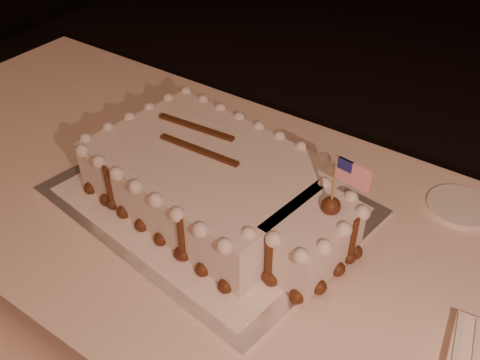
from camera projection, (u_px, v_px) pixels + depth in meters
The scene contains 4 objects.
cake_board at pixel (209, 200), 1.11m from camera, with size 0.60×0.45×0.01m, color white.
doily at pixel (208, 199), 1.11m from camera, with size 0.54×0.41×0.00m, color white.
sheet_cake at pixel (219, 184), 1.06m from camera, with size 0.59×0.38×0.23m.
side_plate at pixel (460, 206), 1.09m from camera, with size 0.13×0.13×0.01m, color white.
Camera 1 is at (0.26, -0.05, 1.47)m, focal length 40.00 mm.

